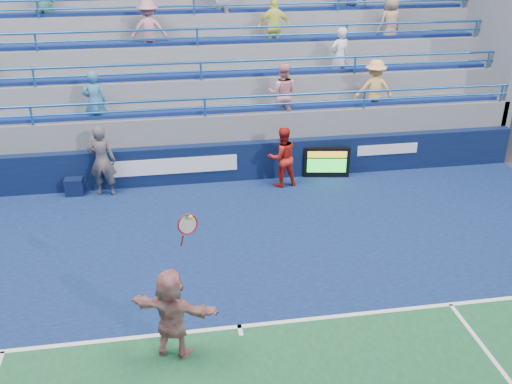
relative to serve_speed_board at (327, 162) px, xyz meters
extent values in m
plane|color=#333538|center=(-3.37, -6.25, -0.45)|extent=(120.00, 120.00, 0.00)
cube|color=#0F184E|center=(-3.37, -4.05, -0.45)|extent=(18.00, 8.40, 0.02)
cube|color=white|center=(-3.37, -6.25, -0.43)|extent=(11.00, 0.10, 0.01)
cube|color=white|center=(-3.37, -6.35, -0.43)|extent=(0.08, 0.30, 0.01)
cube|color=#091534|center=(-3.37, 0.25, 0.10)|extent=(18.00, 0.30, 1.10)
cube|color=white|center=(-4.37, 0.09, 0.15)|extent=(3.60, 0.02, 0.45)
cube|color=white|center=(1.83, 0.09, 0.25)|extent=(1.80, 0.02, 0.30)
cube|color=slate|center=(-3.37, 3.20, 0.10)|extent=(18.00, 5.60, 1.10)
cube|color=slate|center=(-3.37, 3.20, 0.47)|extent=(18.00, 5.60, 1.85)
cube|color=navy|center=(-3.37, 0.85, 1.45)|extent=(17.40, 0.45, 0.10)
cylinder|color=#1E59A2|center=(-3.37, 0.45, 1.90)|extent=(18.00, 0.07, 0.07)
cube|color=slate|center=(-3.37, 3.70, 0.85)|extent=(18.00, 4.60, 2.60)
cube|color=navy|center=(-3.37, 1.85, 2.20)|extent=(17.40, 0.45, 0.10)
cylinder|color=#1E59A2|center=(-3.37, 1.45, 2.65)|extent=(18.00, 0.07, 0.07)
cube|color=slate|center=(-3.37, 4.20, 1.22)|extent=(18.00, 3.60, 3.35)
cube|color=navy|center=(-3.37, 2.85, 2.95)|extent=(17.40, 0.45, 0.10)
cylinder|color=#1E59A2|center=(-3.37, 2.45, 3.40)|extent=(18.00, 0.07, 0.07)
cube|color=slate|center=(-3.37, 4.70, 1.60)|extent=(18.00, 2.60, 4.10)
cube|color=navy|center=(-3.37, 3.85, 3.70)|extent=(17.40, 0.45, 0.10)
cube|color=slate|center=(-3.37, 5.20, 1.97)|extent=(18.00, 1.60, 4.85)
imported|color=silver|center=(0.77, 1.85, 2.58)|extent=(0.71, 0.56, 1.70)
imported|color=teal|center=(-6.29, 0.85, 1.83)|extent=(0.65, 0.46, 1.70)
imported|color=tan|center=(2.66, 2.85, 3.33)|extent=(0.95, 0.76, 1.70)
imported|color=#3C8565|center=(-7.76, 3.85, 4.08)|extent=(0.70, 0.55, 1.70)
imported|color=#FDFE62|center=(-1.01, 2.85, 3.33)|extent=(1.01, 0.44, 1.70)
imported|color=#FEBB62|center=(1.56, 0.85, 1.83)|extent=(1.17, 0.77, 1.70)
imported|color=#BA788A|center=(-4.74, 2.85, 3.33)|extent=(1.11, 0.65, 1.70)
imported|color=pink|center=(-1.14, 0.85, 1.83)|extent=(0.98, 0.85, 1.70)
cube|color=black|center=(0.00, 0.01, 0.00)|extent=(1.31, 0.35, 0.90)
cube|color=gold|center=(0.00, -0.07, 0.27)|extent=(1.11, 0.02, 0.18)
cube|color=#19E533|center=(0.00, -0.07, -0.07)|extent=(1.11, 0.02, 0.41)
cube|color=#0B1538|center=(-6.98, 0.01, -0.22)|extent=(0.49, 0.49, 0.48)
cube|color=#0B1538|center=(-6.98, 0.22, 0.21)|extent=(0.48, 0.06, 0.37)
imported|color=silver|center=(-4.56, -6.73, 0.37)|extent=(1.60, 1.05, 1.66)
torus|color=maroon|center=(-4.21, -6.73, 2.03)|extent=(0.34, 0.19, 0.34)
cylinder|color=maroon|center=(-4.31, -6.73, 1.75)|extent=(0.07, 0.19, 0.30)
sphere|color=#C8DE33|center=(-4.16, -6.78, 2.17)|extent=(0.07, 0.07, 0.07)
imported|color=#151A3A|center=(-6.17, -0.15, 0.52)|extent=(0.77, 0.56, 1.95)
imported|color=red|center=(-1.37, -0.35, 0.39)|extent=(0.92, 0.78, 1.70)
camera|label=1|loc=(-4.41, -14.47, 6.27)|focal=40.00mm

